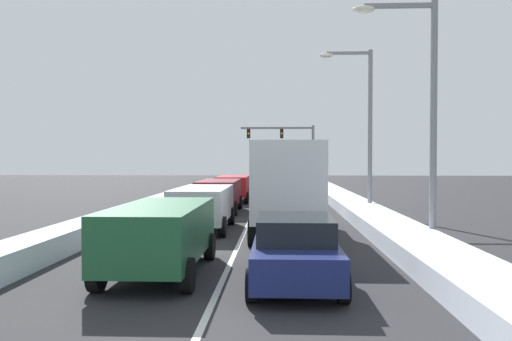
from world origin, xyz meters
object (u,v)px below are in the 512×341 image
object	(u,v)px
sedan_black_right_lane_third	(287,196)
sedan_gray_right_lane_fourth	(282,189)
suv_green_center_lane_nearest	(161,232)
suv_maroon_center_lane_third	(219,193)
suv_red_center_lane_fourth	(233,186)
traffic_light_gantry	(290,142)
sedan_tan_right_lane_fifth	(281,184)
sedan_navy_right_lane_nearest	(295,249)
street_lamp_right_near	(422,99)
sedan_white_center_lane_fifth	(239,185)
box_truck_right_lane_second	(286,183)
suv_silver_center_lane_second	(203,204)
street_lamp_right_mid	(363,116)

from	to	relation	value
sedan_black_right_lane_third	sedan_gray_right_lane_fourth	xyz separation A→B (m)	(-0.19, 6.83, 0.00)
suv_green_center_lane_nearest	suv_maroon_center_lane_third	world-z (taller)	same
suv_green_center_lane_nearest	suv_red_center_lane_fourth	world-z (taller)	same
sedan_gray_right_lane_fourth	traffic_light_gantry	distance (m)	17.59
sedan_tan_right_lane_fifth	suv_red_center_lane_fourth	world-z (taller)	suv_red_center_lane_fourth
sedan_navy_right_lane_nearest	street_lamp_right_near	size ratio (longest dim) A/B	0.58
sedan_tan_right_lane_fifth	sedan_white_center_lane_fifth	xyz separation A→B (m)	(-3.23, -2.38, 0.00)
box_truck_right_lane_second	sedan_tan_right_lane_fifth	xyz separation A→B (m)	(-0.03, 22.35, -1.14)
sedan_gray_right_lane_fourth	suv_silver_center_lane_second	distance (m)	14.74
suv_maroon_center_lane_third	traffic_light_gantry	size ratio (longest dim) A/B	0.65
sedan_navy_right_lane_nearest	traffic_light_gantry	xyz separation A→B (m)	(0.92, 39.66, 3.73)
suv_maroon_center_lane_third	street_lamp_right_near	distance (m)	12.93
sedan_black_right_lane_third	suv_silver_center_lane_second	distance (m)	8.30
box_truck_right_lane_second	street_lamp_right_mid	size ratio (longest dim) A/B	0.87
sedan_black_right_lane_third	traffic_light_gantry	bearing A→B (deg)	88.11
sedan_white_center_lane_fifth	traffic_light_gantry	bearing A→B (deg)	71.44
suv_silver_center_lane_second	street_lamp_right_mid	size ratio (longest dim) A/B	0.59
sedan_navy_right_lane_nearest	sedan_white_center_lane_fifth	xyz separation A→B (m)	(-3.31, 27.03, 0.00)
sedan_tan_right_lane_fifth	street_lamp_right_mid	world-z (taller)	street_lamp_right_mid
traffic_light_gantry	sedan_tan_right_lane_fifth	bearing A→B (deg)	-95.63
box_truck_right_lane_second	sedan_white_center_lane_fifth	world-z (taller)	box_truck_right_lane_second
sedan_black_right_lane_third	sedan_white_center_lane_fifth	distance (m)	11.87
box_truck_right_lane_second	sedan_white_center_lane_fifth	size ratio (longest dim) A/B	1.60
sedan_white_center_lane_fifth	street_lamp_right_near	distance (m)	23.76
sedan_navy_right_lane_nearest	box_truck_right_lane_second	bearing A→B (deg)	90.46
box_truck_right_lane_second	street_lamp_right_near	bearing A→B (deg)	-27.97
sedan_white_center_lane_fifth	street_lamp_right_near	bearing A→B (deg)	-71.38
suv_red_center_lane_fourth	street_lamp_right_near	xyz separation A→B (m)	(7.42, -16.17, 3.66)
street_lamp_right_near	sedan_black_right_lane_third	bearing A→B (deg)	110.40
suv_silver_center_lane_second	sedan_black_right_lane_third	bearing A→B (deg)	65.55
traffic_light_gantry	street_lamp_right_mid	distance (m)	25.72
sedan_black_right_lane_third	suv_maroon_center_lane_third	bearing A→B (deg)	-163.55
suv_green_center_lane_nearest	street_lamp_right_mid	bearing A→B (deg)	61.86
suv_silver_center_lane_second	traffic_light_gantry	bearing A→B (deg)	82.37
suv_red_center_lane_fourth	street_lamp_right_near	distance (m)	18.16
sedan_white_center_lane_fifth	suv_silver_center_lane_second	bearing A→B (deg)	-89.95
sedan_gray_right_lane_fourth	sedan_white_center_lane_fifth	world-z (taller)	same
street_lamp_right_near	street_lamp_right_mid	world-z (taller)	street_lamp_right_mid
sedan_navy_right_lane_nearest	sedan_white_center_lane_fifth	distance (m)	27.24
suv_silver_center_lane_second	street_lamp_right_mid	distance (m)	10.17
sedan_gray_right_lane_fourth	suv_green_center_lane_nearest	world-z (taller)	suv_green_center_lane_nearest
sedan_tan_right_lane_fifth	suv_silver_center_lane_second	bearing A→B (deg)	-98.58
sedan_navy_right_lane_nearest	street_lamp_right_mid	xyz separation A→B (m)	(3.92, 14.12, 4.18)
sedan_black_right_lane_third	suv_red_center_lane_fourth	distance (m)	6.31
sedan_tan_right_lane_fifth	suv_silver_center_lane_second	size ratio (longest dim) A/B	0.92
box_truck_right_lane_second	traffic_light_gantry	world-z (taller)	traffic_light_gantry
sedan_black_right_lane_third	street_lamp_right_mid	xyz separation A→B (m)	(3.79, -1.55, 4.18)
suv_green_center_lane_nearest	street_lamp_right_near	bearing A→B (deg)	28.78
box_truck_right_lane_second	suv_maroon_center_lane_third	distance (m)	8.32
suv_green_center_lane_nearest	sedan_tan_right_lane_fifth	bearing A→B (deg)	83.77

